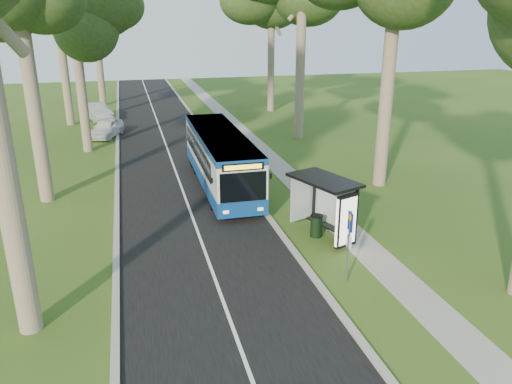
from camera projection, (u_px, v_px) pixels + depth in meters
ground at (286, 242)px, 21.26m from camera, size 120.00×120.00×0.00m
road at (178, 178)px, 29.55m from camera, size 7.00×100.00×0.02m
kerb_east at (236, 173)px, 30.36m from camera, size 0.25×100.00×0.12m
kerb_west at (117, 182)px, 28.70m from camera, size 0.25×100.00×0.12m
centre_line at (178, 178)px, 29.54m from camera, size 0.12×100.00×0.00m
footpath at (283, 170)px, 31.09m from camera, size 1.50×100.00×0.02m
bus at (220, 159)px, 27.76m from camera, size 2.47×11.50×3.04m
bus_stop_sign at (349, 239)px, 17.48m from camera, size 0.09×0.39×2.75m
bus_shelter at (331, 200)px, 20.69m from camera, size 2.65×3.51×2.68m
litter_bin at (316, 226)px, 21.62m from camera, size 0.56×0.56×0.98m
car_white at (106, 128)px, 39.44m from camera, size 3.03×4.50×1.42m
car_silver at (96, 112)px, 45.89m from camera, size 3.34×4.90×1.53m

